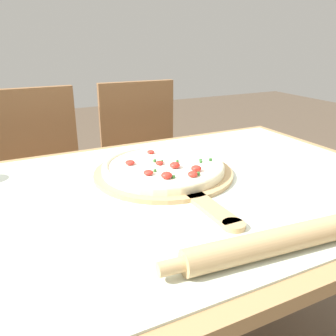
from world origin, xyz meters
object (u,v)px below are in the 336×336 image
object	(u,v)px
pizza	(163,166)
rolling_pin	(269,243)
pizza_peel	(166,174)
chair_right	(144,160)
chair_left	(41,177)

from	to	relation	value
pizza	rolling_pin	bearing A→B (deg)	-90.38
pizza_peel	rolling_pin	xyz separation A→B (m)	(-0.00, -0.43, 0.02)
pizza	rolling_pin	world-z (taller)	same
pizza_peel	rolling_pin	distance (m)	0.43
rolling_pin	chair_right	bearing A→B (deg)	78.60
pizza_peel	pizza	size ratio (longest dim) A/B	1.61
chair_left	chair_right	distance (m)	0.50
chair_left	rolling_pin	bearing A→B (deg)	-76.38
pizza	chair_left	xyz separation A→B (m)	(-0.27, 0.70, -0.24)
pizza_peel	chair_right	size ratio (longest dim) A/B	0.63
pizza_peel	chair_right	xyz separation A→B (m)	(0.23, 0.71, -0.22)
rolling_pin	chair_left	world-z (taller)	chair_left
chair_left	chair_right	size ratio (longest dim) A/B	1.00
rolling_pin	chair_right	world-z (taller)	chair_right
pizza	rolling_pin	size ratio (longest dim) A/B	0.82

